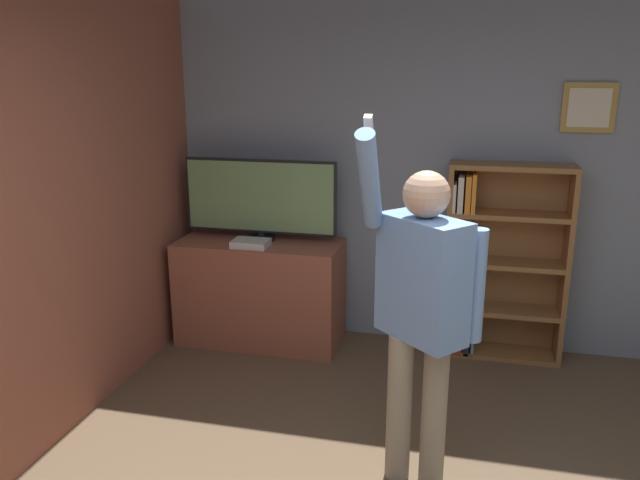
% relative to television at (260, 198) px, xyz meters
% --- Properties ---
extents(wall_back, '(6.19, 0.09, 2.70)m').
position_rel_television_xyz_m(wall_back, '(1.39, 0.30, 0.20)').
color(wall_back, gray).
rests_on(wall_back, ground_plane).
extents(wall_side_brick, '(0.06, 4.50, 2.70)m').
position_rel_television_xyz_m(wall_side_brick, '(-0.74, -1.18, 0.20)').
color(wall_side_brick, '#93513D').
rests_on(wall_side_brick, ground_plane).
extents(tv_ledge, '(1.27, 0.56, 0.82)m').
position_rel_television_xyz_m(tv_ledge, '(0.00, -0.05, -0.74)').
color(tv_ledge, '#93513D').
rests_on(tv_ledge, ground_plane).
extents(television, '(1.19, 0.22, 0.63)m').
position_rel_television_xyz_m(television, '(0.00, 0.00, 0.00)').
color(television, black).
rests_on(television, tv_ledge).
extents(game_console, '(0.27, 0.19, 0.05)m').
position_rel_television_xyz_m(game_console, '(-0.01, -0.21, -0.30)').
color(game_console, silver).
rests_on(game_console, tv_ledge).
extents(bookshelf, '(0.87, 0.28, 1.46)m').
position_rel_television_xyz_m(bookshelf, '(1.76, 0.12, -0.44)').
color(bookshelf, brown).
rests_on(bookshelf, ground_plane).
extents(person, '(0.60, 0.54, 1.92)m').
position_rel_television_xyz_m(person, '(1.35, -1.54, -0.14)').
color(person, gray).
rests_on(person, ground_plane).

